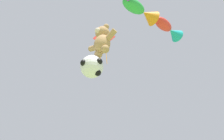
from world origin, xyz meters
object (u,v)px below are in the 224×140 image
teddy_bear_kite (102,41)px  fish_kite_emerald (141,11)px  soccer_ball_kite (92,67)px  fish_kite_crimson (169,29)px  diamond_kite (104,39)px

teddy_bear_kite → fish_kite_emerald: 2.42m
soccer_ball_kite → fish_kite_emerald: 3.69m
fish_kite_crimson → diamond_kite: (-3.98, -1.18, 1.34)m
fish_kite_crimson → diamond_kite: bearing=-163.5°
fish_kite_crimson → fish_kite_emerald: bearing=-92.7°
soccer_ball_kite → fish_kite_emerald: fish_kite_emerald is taller
teddy_bear_kite → diamond_kite: size_ratio=0.63×
fish_kite_crimson → diamond_kite: size_ratio=0.63×
fish_kite_emerald → teddy_bear_kite: bearing=-160.3°
soccer_ball_kite → fish_kite_crimson: fish_kite_crimson is taller
teddy_bear_kite → soccer_ball_kite: (-0.56, -0.07, -1.39)m
soccer_ball_kite → diamond_kite: diamond_kite is taller
fish_kite_crimson → teddy_bear_kite: bearing=-125.5°
fish_kite_crimson → diamond_kite: 4.36m
fish_kite_emerald → diamond_kite: 4.39m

